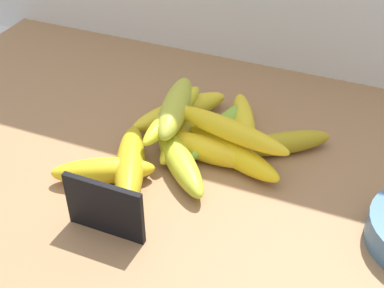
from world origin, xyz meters
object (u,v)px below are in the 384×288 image
banana_10 (173,114)px  banana_12 (175,107)px  chalkboard_sign (105,210)px  banana_0 (221,129)px  banana_3 (130,165)px  banana_9 (103,171)px  banana_4 (232,153)px  banana_2 (180,112)px  banana_7 (205,149)px  banana_1 (182,132)px  banana_6 (284,143)px  banana_8 (244,123)px  banana_11 (228,129)px  banana_5 (176,159)px

banana_10 → banana_12: (-0.06, 1.26, 0.54)cm
chalkboard_sign → banana_0: (6.91, 24.92, -2.07)cm
banana_3 → banana_9: bearing=-142.5°
banana_4 → banana_12: banana_12 is taller
banana_2 → banana_4: banana_2 is taller
banana_0 → banana_7: banana_7 is taller
banana_1 → banana_6: bearing=11.5°
banana_10 → banana_12: size_ratio=1.04×
banana_0 → banana_3: size_ratio=0.97×
banana_4 → banana_12: (-10.66, 3.26, 3.56)cm
banana_2 → banana_12: 5.17cm
banana_2 → banana_8: banana_2 is taller
banana_4 → banana_0: bearing=123.9°
banana_10 → banana_0: bearing=25.8°
banana_2 → banana_3: bearing=-94.5°
banana_0 → banana_12: 8.25cm
banana_12 → banana_2: bearing=102.8°
banana_10 → banana_3: bearing=-101.4°
banana_3 → banana_8: 20.75cm
banana_1 → banana_4: 9.47cm
banana_2 → banana_8: (10.80, 1.22, -0.30)cm
banana_9 → banana_11: bearing=38.6°
banana_1 → banana_3: banana_3 is taller
banana_0 → banana_1: banana_0 is taller
banana_2 → banana_6: size_ratio=1.16×
banana_9 → banana_7: bearing=41.2°
banana_6 → banana_1: bearing=-168.5°
banana_4 → banana_7: same height
chalkboard_sign → banana_3: 11.24cm
banana_6 → banana_10: size_ratio=0.88×
chalkboard_sign → banana_9: chalkboard_sign is taller
banana_11 → banana_0: bearing=119.9°
banana_2 → banana_11: 12.71cm
banana_7 → chalkboard_sign: bearing=-108.8°
banana_9 → banana_3: bearing=37.5°
banana_6 → banana_12: 17.90cm
banana_3 → banana_12: size_ratio=1.10×
banana_9 → banana_12: size_ratio=0.89×
banana_6 → banana_12: size_ratio=0.91×
banana_0 → banana_11: (2.62, -4.56, 3.75)cm
banana_2 → banana_10: banana_10 is taller
chalkboard_sign → banana_1: 22.08cm
banana_2 → banana_9: (-4.36, -18.09, -0.14)cm
banana_10 → banana_12: bearing=92.8°
banana_1 → banana_12: 4.20cm
chalkboard_sign → banana_7: chalkboard_sign is taller
banana_6 → banana_9: bearing=-143.6°
banana_3 → banana_9: (-3.13, -2.40, -0.19)cm
banana_10 → banana_11: (9.61, -1.18, 0.57)cm
banana_12 → banana_5: bearing=-65.7°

